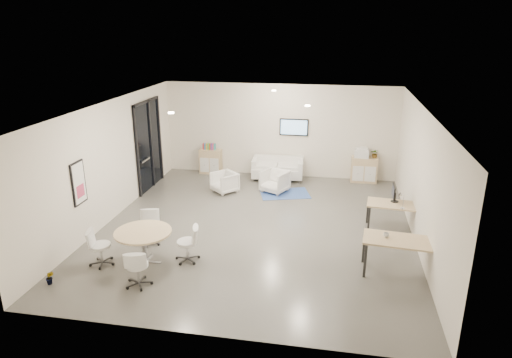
{
  "coord_description": "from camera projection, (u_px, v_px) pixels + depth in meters",
  "views": [
    {
      "loc": [
        1.95,
        -10.82,
        5.12
      ],
      "look_at": [
        -0.08,
        0.4,
        1.21
      ],
      "focal_mm": 32.0,
      "sensor_mm": 36.0,
      "label": 1
    }
  ],
  "objects": [
    {
      "name": "artwork",
      "position": [
        79.0,
        183.0,
        10.74
      ],
      "size": [
        0.05,
        0.54,
        1.04
      ],
      "color": "black",
      "rests_on": "room_shell"
    },
    {
      "name": "meeting_chairs",
      "position": [
        144.0,
        246.0,
        10.17
      ],
      "size": [
        2.54,
        2.54,
        0.82
      ],
      "color": "white",
      "rests_on": "room_shell"
    },
    {
      "name": "plant_floor",
      "position": [
        50.0,
        281.0,
        9.42
      ],
      "size": [
        0.25,
        0.34,
        0.13
      ],
      "primitive_type": "imported",
      "rotation": [
        0.0,
        0.0,
        0.31
      ],
      "color": "#3F7F3F",
      "rests_on": "room_shell"
    },
    {
      "name": "armchair_left",
      "position": [
        224.0,
        181.0,
        14.48
      ],
      "size": [
        0.95,
        0.95,
        0.72
      ],
      "primitive_type": "imported",
      "rotation": [
        0.0,
        0.0,
        -0.75
      ],
      "color": "silver",
      "rests_on": "room_shell"
    },
    {
      "name": "plant_cabinet",
      "position": [
        375.0,
        154.0,
        15.16
      ],
      "size": [
        0.34,
        0.36,
        0.24
      ],
      "primitive_type": "imported",
      "rotation": [
        0.0,
        0.0,
        -0.24
      ],
      "color": "#3F7F3F",
      "rests_on": "sideboard_right"
    },
    {
      "name": "ceiling_spots",
      "position": [
        254.0,
        102.0,
        11.84
      ],
      "size": [
        3.14,
        4.14,
        0.03
      ],
      "color": "#FFEAC6",
      "rests_on": "room_shell"
    },
    {
      "name": "glass_door",
      "position": [
        149.0,
        142.0,
        14.58
      ],
      "size": [
        0.09,
        1.9,
        2.85
      ],
      "color": "black",
      "rests_on": "room_shell"
    },
    {
      "name": "books",
      "position": [
        209.0,
        147.0,
        16.14
      ],
      "size": [
        0.45,
        0.14,
        0.22
      ],
      "color": "red",
      "rests_on": "sideboard_left"
    },
    {
      "name": "sideboard_left",
      "position": [
        211.0,
        161.0,
        16.31
      ],
      "size": [
        0.77,
        0.4,
        0.87
      ],
      "color": "tan",
      "rests_on": "room_shell"
    },
    {
      "name": "loveseat",
      "position": [
        278.0,
        169.0,
        15.73
      ],
      "size": [
        1.77,
        0.97,
        0.65
      ],
      "rotation": [
        0.0,
        0.0,
        0.06
      ],
      "color": "silver",
      "rests_on": "room_shell"
    },
    {
      "name": "printer",
      "position": [
        362.0,
        153.0,
        15.23
      ],
      "size": [
        0.51,
        0.43,
        0.33
      ],
      "rotation": [
        0.0,
        0.0,
        -0.09
      ],
      "color": "white",
      "rests_on": "sideboard_right"
    },
    {
      "name": "room_shell",
      "position": [
        256.0,
        170.0,
        11.54
      ],
      "size": [
        9.6,
        10.6,
        4.8
      ],
      "color": "#4F4E48",
      "rests_on": "ground"
    },
    {
      "name": "round_table",
      "position": [
        143.0,
        235.0,
        10.08
      ],
      "size": [
        1.26,
        1.26,
        0.77
      ],
      "color": "tan",
      "rests_on": "room_shell"
    },
    {
      "name": "wall_tv",
      "position": [
        294.0,
        127.0,
        15.56
      ],
      "size": [
        0.98,
        0.06,
        0.58
      ],
      "color": "black",
      "rests_on": "room_shell"
    },
    {
      "name": "desk_front",
      "position": [
        399.0,
        243.0,
        9.66
      ],
      "size": [
        1.57,
        0.9,
        0.78
      ],
      "rotation": [
        0.0,
        0.0,
        -0.1
      ],
      "color": "tan",
      "rests_on": "room_shell"
    },
    {
      "name": "monitor",
      "position": [
        394.0,
        193.0,
        11.77
      ],
      "size": [
        0.2,
        0.5,
        0.44
      ],
      "color": "black",
      "rests_on": "desk_rear"
    },
    {
      "name": "desk_rear",
      "position": [
        395.0,
        206.0,
        11.72
      ],
      "size": [
        1.45,
        0.83,
        0.73
      ],
      "rotation": [
        0.0,
        0.0,
        -0.1
      ],
      "color": "tan",
      "rests_on": "room_shell"
    },
    {
      "name": "armchair_right",
      "position": [
        275.0,
        180.0,
        14.49
      ],
      "size": [
        0.97,
        0.95,
        0.77
      ],
      "primitive_type": "imported",
      "rotation": [
        0.0,
        0.0,
        -0.43
      ],
      "color": "silver",
      "rests_on": "room_shell"
    },
    {
      "name": "blue_rug",
      "position": [
        285.0,
        194.0,
        14.43
      ],
      "size": [
        1.73,
        1.39,
        0.01
      ],
      "primitive_type": "cube",
      "rotation": [
        0.0,
        0.0,
        0.29
      ],
      "color": "navy",
      "rests_on": "room_shell"
    },
    {
      "name": "sideboard_right",
      "position": [
        364.0,
        170.0,
        15.4
      ],
      "size": [
        0.86,
        0.42,
        0.86
      ],
      "color": "tan",
      "rests_on": "room_shell"
    },
    {
      "name": "cup",
      "position": [
        386.0,
        234.0,
        9.73
      ],
      "size": [
        0.13,
        0.11,
        0.12
      ],
      "primitive_type": "imported",
      "rotation": [
        0.0,
        0.0,
        0.11
      ],
      "color": "white",
      "rests_on": "desk_front"
    }
  ]
}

